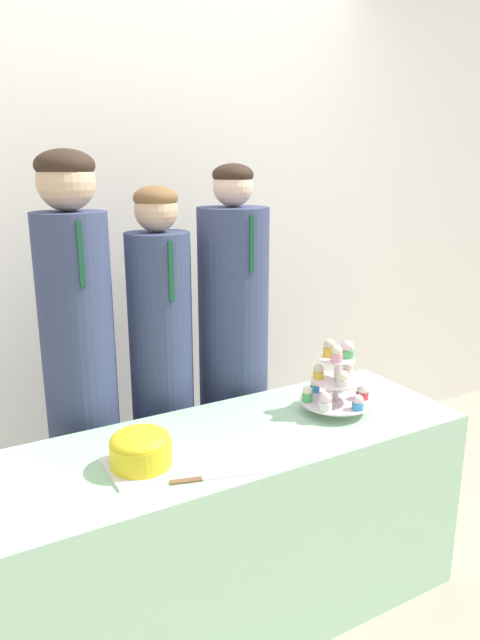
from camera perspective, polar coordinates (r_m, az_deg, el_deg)
The scene contains 8 objects.
wall_back at distance 2.72m, azimuth -11.26°, elevation 9.72°, with size 9.00×0.06×2.70m.
table at distance 2.15m, azimuth -0.48°, elevation -19.96°, with size 1.64×0.57×0.71m.
round_cake at distance 1.77m, azimuth -9.89°, elevation -12.55°, with size 0.21×0.21×0.12m.
cake_knife at distance 1.72m, azimuth -3.48°, elevation -15.58°, with size 0.31×0.10×0.01m.
cupcake_stand at distance 2.13m, azimuth 9.65°, elevation -6.05°, with size 0.26×0.26×0.27m.
student_0 at distance 2.21m, azimuth -15.58°, elevation -6.09°, with size 0.26×0.27×1.65m.
student_1 at distance 2.33m, azimuth -7.74°, elevation -6.64°, with size 0.25×0.25×1.52m.
student_2 at distance 2.45m, azimuth -0.65°, elevation -4.79°, with size 0.29×0.30×1.60m.
Camera 1 is at (-0.85, -1.26, 1.59)m, focal length 32.00 mm.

